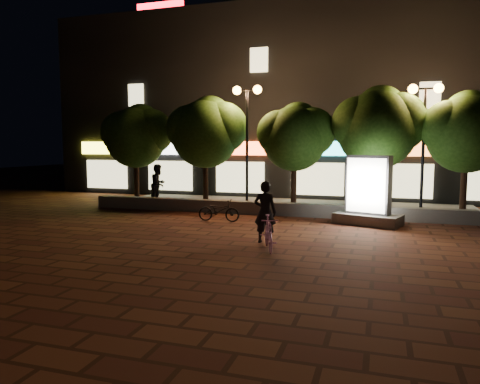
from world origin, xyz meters
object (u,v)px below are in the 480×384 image
at_px(scooter_pink, 269,233).
at_px(pedestrian, 158,184).
at_px(tree_far_left, 137,134).
at_px(tree_far_right, 468,129).
at_px(rider, 265,212).
at_px(scooter_parked, 219,210).
at_px(tree_mid, 296,134).
at_px(street_lamp_right, 425,115).
at_px(street_lamp_left, 247,115).
at_px(tree_right, 379,125).
at_px(ad_kiosk, 368,197).
at_px(tree_left, 207,130).

relative_size(scooter_pink, pedestrian, 0.85).
height_order(tree_far_left, pedestrian, tree_far_left).
relative_size(tree_far_left, tree_far_right, 0.97).
xyz_separation_m(rider, scooter_parked, (-2.49, 2.97, -0.48)).
relative_size(scooter_parked, pedestrian, 0.85).
relative_size(tree_mid, street_lamp_right, 0.90).
relative_size(tree_mid, street_lamp_left, 0.87).
xyz_separation_m(scooter_pink, rider, (-0.32, 0.87, 0.42)).
height_order(tree_right, pedestrian, tree_right).
bearing_deg(pedestrian, scooter_pink, -129.53).
relative_size(tree_far_left, scooter_parked, 3.00).
height_order(rider, pedestrian, pedestrian).
distance_m(scooter_pink, rider, 1.02).
xyz_separation_m(street_lamp_right, scooter_pink, (-4.28, -7.12, -3.43)).
xyz_separation_m(tree_far_right, pedestrian, (-12.78, -0.30, -2.38)).
bearing_deg(tree_far_left, street_lamp_left, -2.76).
distance_m(tree_mid, street_lamp_right, 5.00).
bearing_deg(scooter_parked, street_lamp_right, -67.37).
relative_size(tree_far_left, street_lamp_right, 0.93).
bearing_deg(tree_mid, scooter_pink, -84.84).
height_order(ad_kiosk, scooter_parked, ad_kiosk).
distance_m(tree_far_left, rider, 10.48).
bearing_deg(scooter_pink, street_lamp_left, 91.07).
relative_size(tree_far_left, tree_right, 0.91).
height_order(tree_mid, street_lamp_right, street_lamp_right).
bearing_deg(tree_right, ad_kiosk, -95.74).
bearing_deg(street_lamp_right, scooter_parked, -155.10).
height_order(tree_left, scooter_pink, tree_left).
height_order(ad_kiosk, rider, ad_kiosk).
xyz_separation_m(tree_far_left, tree_right, (10.80, 0.00, 0.27)).
bearing_deg(street_lamp_left, pedestrian, -179.45).
distance_m(tree_right, scooter_parked, 7.23).
relative_size(tree_right, rider, 2.85).
bearing_deg(scooter_parked, pedestrian, 49.63).
relative_size(tree_left, street_lamp_right, 0.98).
height_order(tree_mid, rider, tree_mid).
xyz_separation_m(tree_far_left, ad_kiosk, (10.55, -2.55, -2.32)).
distance_m(street_lamp_left, scooter_pink, 8.42).
xyz_separation_m(street_lamp_left, street_lamp_right, (7.00, 0.00, -0.13)).
bearing_deg(street_lamp_right, rider, -126.33).
height_order(tree_left, ad_kiosk, tree_left).
distance_m(tree_mid, ad_kiosk, 4.57).
height_order(street_lamp_left, ad_kiosk, street_lamp_left).
relative_size(street_lamp_right, ad_kiosk, 2.02).
relative_size(tree_mid, ad_kiosk, 1.83).
xyz_separation_m(scooter_parked, pedestrian, (-4.14, 3.25, 0.59)).
height_order(tree_mid, tree_right, tree_right).
bearing_deg(street_lamp_right, street_lamp_left, 180.00).
bearing_deg(tree_far_left, scooter_parked, -33.53).
height_order(tree_right, scooter_pink, tree_right).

